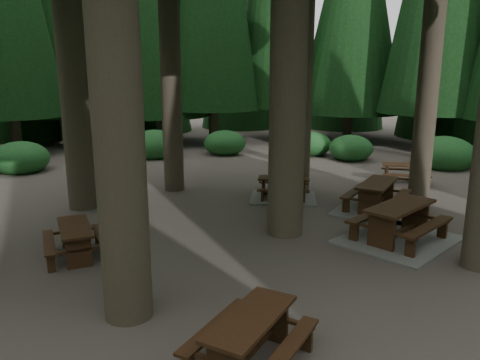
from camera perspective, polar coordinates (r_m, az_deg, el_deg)
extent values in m
plane|color=#4D443E|center=(11.04, 1.77, -7.11)|extent=(80.00, 80.00, 0.00)
cube|color=gray|center=(11.46, 18.69, -6.92)|extent=(3.31, 3.18, 0.05)
cube|color=#331D0F|center=(11.21, 18.99, -3.01)|extent=(2.12, 1.75, 0.07)
cube|color=#331D0F|center=(11.60, 15.91, -3.98)|extent=(1.84, 1.32, 0.06)
cube|color=#331D0F|center=(11.05, 21.97, -5.33)|extent=(1.84, 1.32, 0.06)
cube|color=#331D0F|center=(10.65, 16.85, -6.16)|extent=(0.41, 0.57, 0.81)
cube|color=#331D0F|center=(10.63, 16.88, -5.82)|extent=(0.95, 1.41, 0.07)
cube|color=#331D0F|center=(12.03, 20.57, -4.21)|extent=(0.41, 0.57, 0.81)
cube|color=#331D0F|center=(12.02, 20.59, -3.90)|extent=(0.95, 1.41, 0.07)
cube|color=#331D0F|center=(11.40, 18.75, -6.09)|extent=(1.46, 0.98, 0.09)
cube|color=#331D0F|center=(10.37, -19.50, -5.43)|extent=(0.92, 1.66, 0.05)
cube|color=#331D0F|center=(10.44, -22.26, -7.07)|extent=(0.54, 1.58, 0.04)
cube|color=#331D0F|center=(10.50, -16.53, -6.50)|extent=(0.54, 1.58, 0.04)
cube|color=#331D0F|center=(9.89, -19.04, -8.40)|extent=(0.48, 0.17, 0.63)
cube|color=#331D0F|center=(9.87, -19.06, -8.12)|extent=(1.25, 0.33, 0.05)
cube|color=#331D0F|center=(11.07, -19.64, -6.12)|extent=(0.48, 0.17, 0.63)
cube|color=#331D0F|center=(11.06, -19.66, -5.86)|extent=(1.25, 0.33, 0.05)
cube|color=#331D0F|center=(10.53, -19.29, -8.00)|extent=(0.34, 1.29, 0.07)
cube|color=gray|center=(14.37, 5.29, -2.18)|extent=(2.37, 2.15, 0.05)
cube|color=#331D0F|center=(14.21, 5.34, 0.21)|extent=(1.64, 1.04, 0.05)
cube|color=#331D0F|center=(14.77, 5.35, -0.31)|extent=(1.53, 0.68, 0.04)
cube|color=#331D0F|center=(13.78, 5.28, -1.31)|extent=(1.53, 0.68, 0.04)
cube|color=#331D0F|center=(14.31, 2.85, -1.03)|extent=(0.21, 0.47, 0.61)
cube|color=#331D0F|center=(14.30, 2.85, -0.83)|extent=(0.45, 1.20, 0.05)
cube|color=#331D0F|center=(14.30, 7.77, -1.15)|extent=(0.21, 0.47, 0.61)
cube|color=#331D0F|center=(14.29, 7.78, -0.95)|extent=(0.45, 1.20, 0.05)
cube|color=#331D0F|center=(14.33, 5.30, -1.69)|extent=(1.24, 0.46, 0.07)
cube|color=#331D0F|center=(17.09, 19.59, 1.74)|extent=(1.66, 1.22, 0.05)
cube|color=#331D0F|center=(17.64, 19.38, 1.24)|extent=(1.49, 0.87, 0.04)
cube|color=#331D0F|center=(16.63, 19.68, 0.52)|extent=(1.49, 0.87, 0.04)
cube|color=#331D0F|center=(17.10, 17.44, 0.75)|extent=(0.27, 0.46, 0.62)
cube|color=#331D0F|center=(17.09, 17.45, 0.92)|extent=(0.61, 1.15, 0.05)
cube|color=#331D0F|center=(17.23, 21.56, 0.52)|extent=(0.27, 0.46, 0.62)
cube|color=#331D0F|center=(17.22, 21.57, 0.69)|extent=(0.61, 1.15, 0.05)
cube|color=#331D0F|center=(17.19, 19.47, 0.13)|extent=(1.19, 0.63, 0.07)
cube|color=#331D0F|center=(6.38, 1.31, -16.47)|extent=(1.55, 1.66, 0.05)
cube|color=#331D0F|center=(6.75, -3.01, -17.36)|extent=(1.24, 1.39, 0.05)
cube|color=#331D0F|center=(6.33, 5.95, -19.71)|extent=(1.24, 1.39, 0.05)
cube|color=#331D0F|center=(7.07, 3.84, -16.62)|extent=(0.43, 0.38, 0.65)
cube|color=#331D0F|center=(7.04, 3.85, -16.24)|extent=(1.05, 0.91, 0.05)
cube|color=#331D0F|center=(6.65, 1.28, -20.34)|extent=(0.94, 1.08, 0.07)
cube|color=gray|center=(13.69, 16.21, -3.45)|extent=(3.08, 3.11, 0.05)
cube|color=#331D0F|center=(13.50, 16.42, -0.37)|extent=(1.80, 1.88, 0.06)
cube|color=#331D0F|center=(13.73, 13.81, -1.33)|extent=(1.46, 1.56, 0.05)
cube|color=#331D0F|center=(13.45, 18.91, -1.98)|extent=(1.46, 1.56, 0.05)
cube|color=#331D0F|center=(12.90, 15.47, -2.81)|extent=(0.48, 0.45, 0.75)
cube|color=#331D0F|center=(12.88, 15.49, -2.54)|extent=(1.17, 1.08, 0.06)
cube|color=#331D0F|center=(14.31, 17.06, -1.34)|extent=(0.48, 0.45, 0.75)
cube|color=#331D0F|center=(14.29, 17.07, -1.09)|extent=(1.17, 1.08, 0.06)
cube|color=#331D0F|center=(13.65, 16.25, -2.79)|extent=(1.11, 1.21, 0.08)
ellipsoid|color=#205F2E|center=(20.63, 23.59, 2.58)|extent=(2.42, 2.42, 1.49)
ellipsoid|color=#205F2E|center=(21.03, 13.34, 3.52)|extent=(1.90, 1.90, 1.17)
ellipsoid|color=#205F2E|center=(21.87, 8.63, 4.09)|extent=(1.84, 1.84, 1.13)
ellipsoid|color=#205F2E|center=(21.90, -1.86, 4.25)|extent=(1.95, 1.95, 1.20)
ellipsoid|color=#205F2E|center=(21.54, -10.36, 3.89)|extent=(2.31, 2.31, 1.42)
ellipsoid|color=#205F2E|center=(20.96, -16.21, 3.32)|extent=(1.93, 1.93, 1.19)
ellipsoid|color=#205F2E|center=(19.97, -25.18, 2.10)|extent=(2.15, 2.15, 1.32)
cone|color=black|center=(32.62, 0.08, 20.76)|extent=(5.34, 5.34, 16.14)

